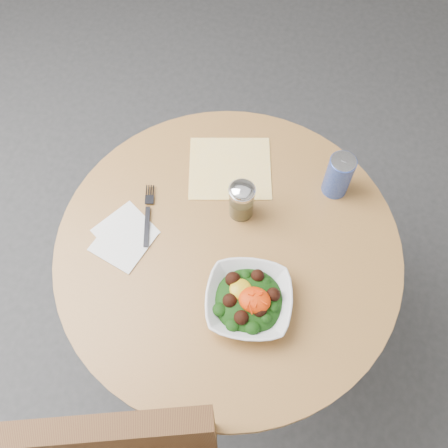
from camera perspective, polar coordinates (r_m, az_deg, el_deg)
name	(u,v)px	position (r m, az deg, el deg)	size (l,w,h in m)	color
ground	(227,328)	(1.99, 0.31, -11.80)	(6.00, 6.00, 0.00)	#323235
table	(228,275)	(1.47, 0.41, -5.83)	(0.90, 0.90, 0.75)	black
cloth_napkin	(230,168)	(1.41, 0.69, 6.42)	(0.23, 0.21, 0.00)	#FCAE0D
paper_napkins	(124,237)	(1.33, -11.34, -1.42)	(0.18, 0.21, 0.00)	silver
salad_bowl	(249,300)	(1.21, 2.84, -8.70)	(0.23, 0.23, 0.08)	silver
fork	(148,213)	(1.34, -8.67, 1.26)	(0.07, 0.19, 0.00)	black
spice_shaker	(242,200)	(1.28, 2.02, 2.72)	(0.07, 0.07, 0.12)	silver
beverage_can	(339,175)	(1.35, 12.97, 5.44)	(0.07, 0.07, 0.13)	#0D2495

